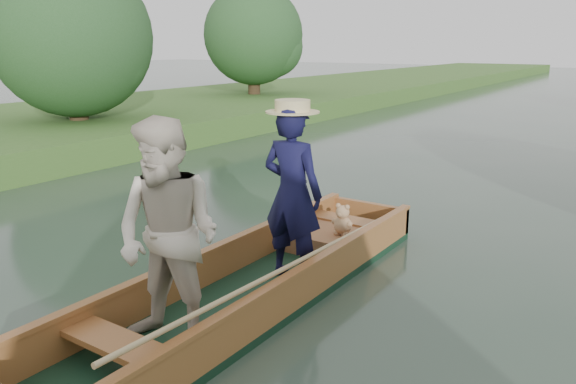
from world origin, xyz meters
The scene contains 3 objects.
ground centered at (0.00, 0.00, 0.00)m, with size 120.00×120.00×0.00m, color #283D30.
trees_far centered at (0.79, 8.06, 2.54)m, with size 23.11×16.38×4.72m.
punt centered at (0.04, -0.25, 0.67)m, with size 1.12×5.00×1.89m.
Camera 1 is at (3.06, -3.92, 2.40)m, focal length 35.00 mm.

